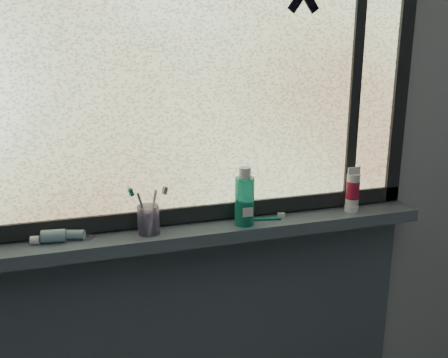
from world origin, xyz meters
TOP-DOWN VIEW (x-y plane):
  - wall_back at (0.00, 1.30)m, footprint 3.00×0.01m
  - windowsill at (0.00, 1.23)m, footprint 1.62×0.14m
  - window_pane at (0.00, 1.28)m, footprint 1.50×0.01m
  - frame_bottom at (0.00, 1.28)m, footprint 1.60×0.03m
  - frame_right at (0.78, 1.28)m, footprint 0.05×0.03m
  - frame_mullion at (0.60, 1.28)m, footprint 0.03×0.03m
  - toothpaste_tube at (-0.35, 1.24)m, footprint 0.22×0.09m
  - toothbrush_cup at (-0.10, 1.22)m, footprint 0.08×0.08m
  - toothbrush_lying at (0.25, 1.23)m, footprint 0.19×0.05m
  - mouthwash_bottle at (0.20, 1.21)m, footprint 0.08×0.08m
  - cream_tube at (0.58, 1.22)m, footprint 0.06×0.06m

SIDE VIEW (x-z plane):
  - windowsill at x=0.00m, z-range 0.98..1.02m
  - toothbrush_lying at x=0.25m, z-range 1.02..1.03m
  - toothpaste_tube at x=-0.35m, z-range 1.02..1.06m
  - frame_bottom at x=0.00m, z-range 1.02..1.07m
  - toothbrush_cup at x=-0.10m, z-range 1.02..1.11m
  - cream_tube at x=0.58m, z-range 1.05..1.16m
  - mouthwash_bottle at x=0.20m, z-range 1.04..1.19m
  - wall_back at x=0.00m, z-range 0.00..2.50m
  - frame_right at x=0.78m, z-range 0.98..2.08m
  - window_pane at x=0.00m, z-range 1.03..2.03m
  - frame_mullion at x=0.60m, z-range 1.03..2.03m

